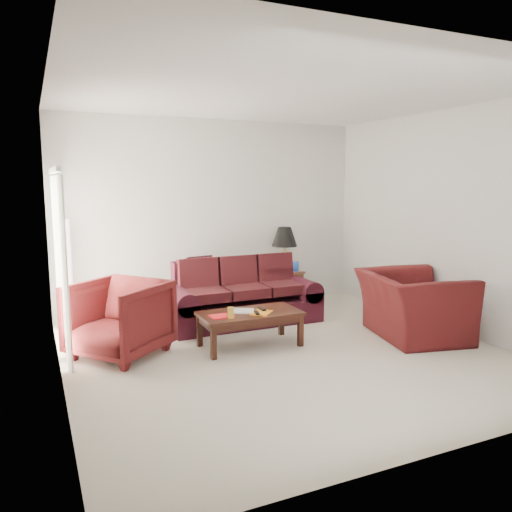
{
  "coord_description": "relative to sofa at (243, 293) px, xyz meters",
  "views": [
    {
      "loc": [
        -2.7,
        -5.11,
        2.03
      ],
      "look_at": [
        0.0,
        0.85,
        1.05
      ],
      "focal_mm": 35.0,
      "sensor_mm": 36.0,
      "label": 1
    }
  ],
  "objects": [
    {
      "name": "remote_b",
      "position": [
        -0.17,
        -1.0,
        0.02
      ],
      "size": [
        0.06,
        0.17,
        0.02
      ],
      "primitive_type": "cube",
      "rotation": [
        0.0,
        0.0,
        -0.04
      ],
      "color": "black",
      "rests_on": "coffee_table"
    },
    {
      "name": "coffee_table",
      "position": [
        -0.32,
        -0.99,
        -0.23
      ],
      "size": [
        1.33,
        0.81,
        0.44
      ],
      "primitive_type": null,
      "rotation": [
        0.0,
        0.0,
        -0.16
      ],
      "color": "black",
      "rests_on": "ground"
    },
    {
      "name": "end_table",
      "position": [
        1.08,
        0.79,
        -0.16
      ],
      "size": [
        0.55,
        0.55,
        0.57
      ],
      "primitive_type": null,
      "rotation": [
        0.0,
        0.0,
        0.07
      ],
      "color": "#461F18",
      "rests_on": "ground"
    },
    {
      "name": "blinds",
      "position": [
        -2.44,
        -0.06,
        0.63
      ],
      "size": [
        0.1,
        2.0,
        2.16
      ],
      "primitive_type": "cube",
      "color": "silver",
      "rests_on": "ground"
    },
    {
      "name": "floor",
      "position": [
        -0.02,
        -1.36,
        -0.45
      ],
      "size": [
        5.0,
        5.0,
        0.0
      ],
      "primitive_type": "plane",
      "color": "silver",
      "rests_on": "ground"
    },
    {
      "name": "clock",
      "position": [
        0.85,
        0.68,
        0.19
      ],
      "size": [
        0.16,
        0.07,
        0.15
      ],
      "primitive_type": "cube",
      "rotation": [
        0.0,
        0.0,
        0.13
      ],
      "color": "#BAB9BD",
      "rests_on": "end_table"
    },
    {
      "name": "magazine_orange",
      "position": [
        -0.22,
        -1.1,
        -0.0
      ],
      "size": [
        0.34,
        0.34,
        0.02
      ],
      "primitive_type": "cube",
      "rotation": [
        0.0,
        0.0,
        0.77
      ],
      "color": "orange",
      "rests_on": "coffee_table"
    },
    {
      "name": "armchair_left",
      "position": [
        -1.85,
        -0.68,
        -0.0
      ],
      "size": [
        1.37,
        1.36,
        0.89
      ],
      "primitive_type": "imported",
      "rotation": [
        0.0,
        0.0,
        -0.88
      ],
      "color": "#471011",
      "rests_on": "ground"
    },
    {
      "name": "sofa",
      "position": [
        0.0,
        0.0,
        0.0
      ],
      "size": [
        2.22,
        1.02,
        0.89
      ],
      "primitive_type": null,
      "rotation": [
        0.0,
        0.0,
        0.04
      ],
      "color": "black",
      "rests_on": "ground"
    },
    {
      "name": "magazine_white",
      "position": [
        -0.41,
        -0.93,
        -0.0
      ],
      "size": [
        0.37,
        0.34,
        0.02
      ],
      "primitive_type": "cube",
      "rotation": [
        0.0,
        0.0,
        -0.48
      ],
      "color": "white",
      "rests_on": "coffee_table"
    },
    {
      "name": "picture_frame",
      "position": [
        0.91,
        0.99,
        0.19
      ],
      "size": [
        0.15,
        0.17,
        0.05
      ],
      "primitive_type": "cube",
      "rotation": [
        1.36,
        0.0,
        0.2
      ],
      "color": "#AFAFB3",
      "rests_on": "end_table"
    },
    {
      "name": "blue_canister",
      "position": [
        1.21,
        0.63,
        0.2
      ],
      "size": [
        0.1,
        0.1,
        0.16
      ],
      "primitive_type": "cylinder",
      "rotation": [
        0.0,
        0.0,
        -0.01
      ],
      "color": "#1C49B6",
      "rests_on": "end_table"
    },
    {
      "name": "magazine_red",
      "position": [
        -0.72,
        -1.06,
        -0.0
      ],
      "size": [
        0.28,
        0.21,
        0.02
      ],
      "primitive_type": "cube",
      "rotation": [
        0.0,
        0.0,
        0.04
      ],
      "color": "red",
      "rests_on": "coffee_table"
    },
    {
      "name": "armchair_right",
      "position": [
        1.77,
        -1.52,
        -0.02
      ],
      "size": [
        1.4,
        1.52,
        0.85
      ],
      "primitive_type": "imported",
      "rotation": [
        0.0,
        0.0,
        1.35
      ],
      "color": "#3E0E0F",
      "rests_on": "ground"
    },
    {
      "name": "throw_pillow",
      "position": [
        -0.41,
        0.71,
        0.25
      ],
      "size": [
        0.43,
        0.25,
        0.42
      ],
      "primitive_type": "cube",
      "rotation": [
        -0.21,
        0.0,
        0.14
      ],
      "color": "black",
      "rests_on": "sofa"
    },
    {
      "name": "floor_lamp",
      "position": [
        -2.35,
        0.78,
        0.32
      ],
      "size": [
        0.3,
        0.3,
        1.54
      ],
      "primitive_type": null,
      "rotation": [
        0.0,
        0.0,
        0.22
      ],
      "color": "white",
      "rests_on": "ground"
    },
    {
      "name": "table_lamp",
      "position": [
        1.12,
        0.86,
        0.47
      ],
      "size": [
        0.44,
        0.44,
        0.71
      ],
      "primitive_type": null,
      "rotation": [
        0.0,
        0.0,
        0.03
      ],
      "color": "#E8CB48",
      "rests_on": "end_table"
    },
    {
      "name": "yellow_glass",
      "position": [
        -0.64,
        -1.15,
        0.06
      ],
      "size": [
        0.1,
        0.1,
        0.13
      ],
      "primitive_type": "cylinder",
      "rotation": [
        0.0,
        0.0,
        -0.34
      ],
      "color": "gold",
      "rests_on": "coffee_table"
    },
    {
      "name": "remote_a",
      "position": [
        -0.3,
        -1.15,
        0.02
      ],
      "size": [
        0.08,
        0.16,
        0.02
      ],
      "primitive_type": "cube",
      "rotation": [
        0.0,
        0.0,
        -0.25
      ],
      "color": "black",
      "rests_on": "coffee_table"
    }
  ]
}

